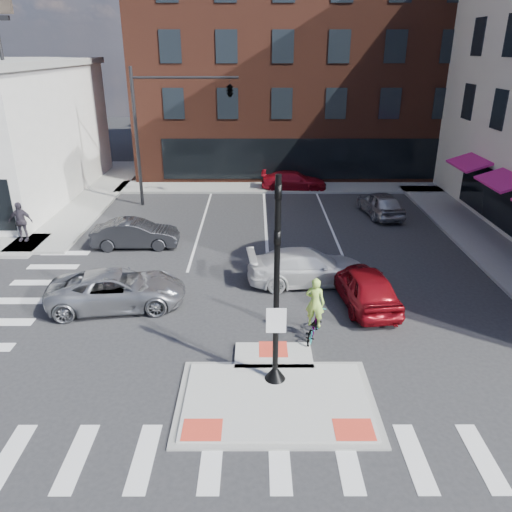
{
  "coord_description": "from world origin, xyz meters",
  "views": [
    {
      "loc": [
        -0.56,
        -11.51,
        8.94
      ],
      "look_at": [
        -0.54,
        5.06,
        2.0
      ],
      "focal_mm": 35.0,
      "sensor_mm": 36.0,
      "label": 1
    }
  ],
  "objects_px": {
    "cyclist": "(314,318)",
    "red_sedan": "(364,285)",
    "bg_car_silver": "(380,204)",
    "white_pickup": "(307,267)",
    "silver_suv": "(117,289)",
    "pedestrian_b": "(21,222)",
    "bg_car_red": "(294,181)",
    "bg_car_dark": "(135,234)"
  },
  "relations": [
    {
      "from": "red_sedan",
      "to": "pedestrian_b",
      "type": "xyz_separation_m",
      "value": [
        -15.5,
        6.3,
        0.38
      ]
    },
    {
      "from": "bg_car_dark",
      "to": "silver_suv",
      "type": "bearing_deg",
      "value": -176.02
    },
    {
      "from": "silver_suv",
      "to": "red_sedan",
      "type": "xyz_separation_m",
      "value": [
        9.17,
        0.21,
        0.05
      ]
    },
    {
      "from": "cyclist",
      "to": "pedestrian_b",
      "type": "height_order",
      "value": "cyclist"
    },
    {
      "from": "red_sedan",
      "to": "white_pickup",
      "type": "xyz_separation_m",
      "value": [
        -1.95,
        1.79,
        -0.03
      ]
    },
    {
      "from": "cyclist",
      "to": "bg_car_red",
      "type": "bearing_deg",
      "value": -72.8
    },
    {
      "from": "cyclist",
      "to": "bg_car_silver",
      "type": "bearing_deg",
      "value": -92.43
    },
    {
      "from": "bg_car_silver",
      "to": "cyclist",
      "type": "height_order",
      "value": "cyclist"
    },
    {
      "from": "bg_car_dark",
      "to": "bg_car_red",
      "type": "height_order",
      "value": "bg_car_dark"
    },
    {
      "from": "bg_car_silver",
      "to": "silver_suv",
      "type": "bearing_deg",
      "value": 33.12
    },
    {
      "from": "cyclist",
      "to": "red_sedan",
      "type": "bearing_deg",
      "value": -112.26
    },
    {
      "from": "silver_suv",
      "to": "red_sedan",
      "type": "height_order",
      "value": "red_sedan"
    },
    {
      "from": "silver_suv",
      "to": "white_pickup",
      "type": "height_order",
      "value": "white_pickup"
    },
    {
      "from": "bg_car_silver",
      "to": "bg_car_red",
      "type": "bearing_deg",
      "value": -59.52
    },
    {
      "from": "red_sedan",
      "to": "bg_car_red",
      "type": "height_order",
      "value": "red_sedan"
    },
    {
      "from": "bg_car_silver",
      "to": "bg_car_red",
      "type": "distance_m",
      "value": 7.21
    },
    {
      "from": "red_sedan",
      "to": "bg_car_silver",
      "type": "distance_m",
      "value": 11.13
    },
    {
      "from": "pedestrian_b",
      "to": "cyclist",
      "type": "bearing_deg",
      "value": -33.9
    },
    {
      "from": "silver_suv",
      "to": "pedestrian_b",
      "type": "xyz_separation_m",
      "value": [
        -6.33,
        6.51,
        0.44
      ]
    },
    {
      "from": "white_pickup",
      "to": "silver_suv",
      "type": "bearing_deg",
      "value": 99.47
    },
    {
      "from": "red_sedan",
      "to": "bg_car_red",
      "type": "bearing_deg",
      "value": -92.08
    },
    {
      "from": "cyclist",
      "to": "silver_suv",
      "type": "bearing_deg",
      "value": 1.88
    },
    {
      "from": "bg_car_dark",
      "to": "red_sedan",
      "type": "bearing_deg",
      "value": -122.87
    },
    {
      "from": "red_sedan",
      "to": "pedestrian_b",
      "type": "bearing_deg",
      "value": -29.33
    },
    {
      "from": "bg_car_dark",
      "to": "pedestrian_b",
      "type": "relative_size",
      "value": 2.09
    },
    {
      "from": "red_sedan",
      "to": "cyclist",
      "type": "distance_m",
      "value": 3.22
    },
    {
      "from": "white_pickup",
      "to": "red_sedan",
      "type": "bearing_deg",
      "value": -138.63
    },
    {
      "from": "silver_suv",
      "to": "red_sedan",
      "type": "distance_m",
      "value": 9.17
    },
    {
      "from": "bg_car_dark",
      "to": "bg_car_red",
      "type": "relative_size",
      "value": 0.93
    },
    {
      "from": "silver_suv",
      "to": "cyclist",
      "type": "height_order",
      "value": "cyclist"
    },
    {
      "from": "white_pickup",
      "to": "bg_car_red",
      "type": "distance_m",
      "value": 14.51
    },
    {
      "from": "bg_car_silver",
      "to": "pedestrian_b",
      "type": "relative_size",
      "value": 2.11
    },
    {
      "from": "silver_suv",
      "to": "bg_car_red",
      "type": "distance_m",
      "value": 18.21
    },
    {
      "from": "pedestrian_b",
      "to": "bg_car_dark",
      "type": "bearing_deg",
      "value": -5.96
    },
    {
      "from": "bg_car_red",
      "to": "cyclist",
      "type": "height_order",
      "value": "cyclist"
    },
    {
      "from": "bg_car_dark",
      "to": "bg_car_red",
      "type": "bearing_deg",
      "value": -40.96
    },
    {
      "from": "red_sedan",
      "to": "bg_car_dark",
      "type": "bearing_deg",
      "value": -37.7
    },
    {
      "from": "red_sedan",
      "to": "white_pickup",
      "type": "relative_size",
      "value": 0.89
    },
    {
      "from": "silver_suv",
      "to": "bg_car_dark",
      "type": "height_order",
      "value": "silver_suv"
    },
    {
      "from": "pedestrian_b",
      "to": "bg_car_silver",
      "type": "bearing_deg",
      "value": 12.49
    },
    {
      "from": "white_pickup",
      "to": "bg_car_silver",
      "type": "relative_size",
      "value": 1.18
    },
    {
      "from": "cyclist",
      "to": "white_pickup",
      "type": "bearing_deg",
      "value": -73.28
    }
  ]
}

